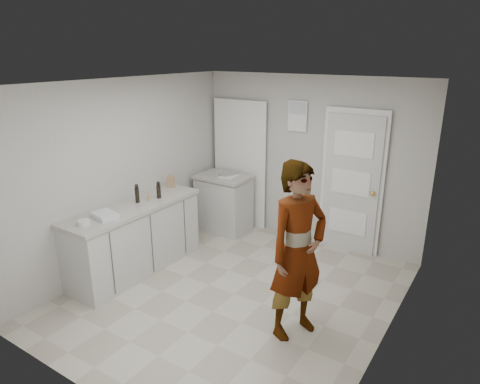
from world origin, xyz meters
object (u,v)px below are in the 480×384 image
Objects in this scene: person at (298,251)px; cake_mix_box at (170,181)px; spice_jar at (149,197)px; oil_cruet_a at (159,190)px; baking_dish at (105,215)px; oil_cruet_b at (137,194)px; egg_bowl at (84,223)px.

cake_mix_box is (-2.47, 0.88, 0.09)m from person.
oil_cruet_a is at bearing 67.21° from spice_jar.
cake_mix_box is 0.49× the size of baking_dish.
oil_cruet_b is (-0.11, -0.28, 0.01)m from oil_cruet_a.
person is at bearing -35.79° from cake_mix_box.
spice_jar is 0.29× the size of oil_cruet_b.
oil_cruet_b reaches higher than cake_mix_box.
cake_mix_box is 0.60m from spice_jar.
oil_cruet_a is 0.30m from oil_cruet_b.
oil_cruet_a is 1.68× the size of egg_bowl.
person is 7.35× the size of oil_cruet_b.
spice_jar reaches higher than baking_dish.
egg_bowl is (0.12, -1.61, -0.06)m from cake_mix_box.
oil_cruet_b is at bearing 95.73° from baking_dish.
person is at bearing -7.33° from spice_jar.
egg_bowl is (-2.35, -0.73, 0.03)m from person.
cake_mix_box is at bearing 95.99° from baking_dish.
person is 2.46m from egg_bowl.
oil_cruet_a is 1.16m from egg_bowl.
spice_jar reaches higher than egg_bowl.
cake_mix_box is 0.49m from oil_cruet_a.
person reaches higher than cake_mix_box.
oil_cruet_b is (-0.06, -0.15, 0.08)m from spice_jar.
spice_jar is at bearing 106.47° from person.
cake_mix_box is at bearing 113.19° from oil_cruet_a.
baking_dish is at bearing 86.86° from egg_bowl.
person is at bearing -3.57° from oil_cruet_b.
egg_bowl is at bearing -93.14° from baking_dish.
oil_cruet_a is 0.66× the size of baking_dish.
egg_bowl is (0.04, -0.88, -0.09)m from oil_cruet_b.
person reaches higher than baking_dish.
person is at bearing 10.68° from baking_dish.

